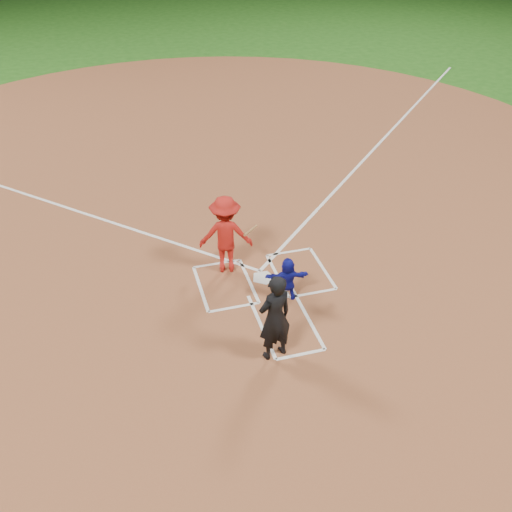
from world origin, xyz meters
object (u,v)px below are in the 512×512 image
object	(u,v)px
home_plate	(263,278)
umpire	(275,318)
catcher	(287,279)
batter_at_plate	(226,235)

from	to	relation	value
home_plate	umpire	size ratio (longest dim) A/B	0.29
catcher	umpire	distance (m)	1.99
home_plate	batter_at_plate	world-z (taller)	batter_at_plate
umpire	batter_at_plate	world-z (taller)	batter_at_plate
home_plate	catcher	size ratio (longest dim) A/B	0.54
catcher	batter_at_plate	bearing A→B (deg)	-45.76
home_plate	umpire	xyz separation A→B (m)	(-0.54, -2.64, 1.01)
home_plate	umpire	bearing A→B (deg)	78.39
home_plate	catcher	xyz separation A→B (m)	(0.32, -0.91, 0.55)
umpire	catcher	bearing A→B (deg)	-131.30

